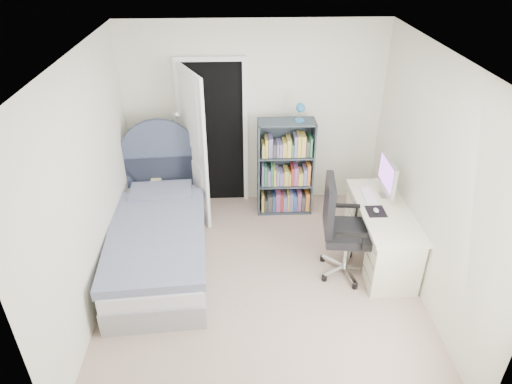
{
  "coord_description": "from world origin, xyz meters",
  "views": [
    {
      "loc": [
        -0.23,
        -3.92,
        3.48
      ],
      "look_at": [
        -0.04,
        0.31,
        0.97
      ],
      "focal_mm": 32.0,
      "sensor_mm": 36.0,
      "label": 1
    }
  ],
  "objects_px": {
    "nightstand": "(160,194)",
    "floor_lamp": "(179,171)",
    "bookcase": "(286,172)",
    "office_chair": "(341,224)",
    "bed": "(159,236)",
    "desk": "(381,231)"
  },
  "relations": [
    {
      "from": "nightstand",
      "to": "floor_lamp",
      "type": "height_order",
      "value": "floor_lamp"
    },
    {
      "from": "floor_lamp",
      "to": "bookcase",
      "type": "height_order",
      "value": "bookcase"
    },
    {
      "from": "bookcase",
      "to": "floor_lamp",
      "type": "bearing_deg",
      "value": 176.91
    },
    {
      "from": "nightstand",
      "to": "bookcase",
      "type": "distance_m",
      "value": 1.71
    },
    {
      "from": "floor_lamp",
      "to": "office_chair",
      "type": "bearing_deg",
      "value": -36.9
    },
    {
      "from": "floor_lamp",
      "to": "bookcase",
      "type": "bearing_deg",
      "value": -3.09
    },
    {
      "from": "floor_lamp",
      "to": "office_chair",
      "type": "relative_size",
      "value": 1.22
    },
    {
      "from": "bed",
      "to": "office_chair",
      "type": "bearing_deg",
      "value": -9.38
    },
    {
      "from": "bed",
      "to": "floor_lamp",
      "type": "height_order",
      "value": "floor_lamp"
    },
    {
      "from": "floor_lamp",
      "to": "bed",
      "type": "bearing_deg",
      "value": -97.86
    },
    {
      "from": "nightstand",
      "to": "bed",
      "type": "bearing_deg",
      "value": -82.83
    },
    {
      "from": "bed",
      "to": "nightstand",
      "type": "relative_size",
      "value": 4.05
    },
    {
      "from": "desk",
      "to": "office_chair",
      "type": "height_order",
      "value": "office_chair"
    },
    {
      "from": "floor_lamp",
      "to": "office_chair",
      "type": "xyz_separation_m",
      "value": [
        1.89,
        -1.42,
        0.06
      ]
    },
    {
      "from": "nightstand",
      "to": "desk",
      "type": "height_order",
      "value": "desk"
    },
    {
      "from": "floor_lamp",
      "to": "bookcase",
      "type": "xyz_separation_m",
      "value": [
        1.43,
        -0.08,
        0.0
      ]
    },
    {
      "from": "desk",
      "to": "bed",
      "type": "bearing_deg",
      "value": 177.76
    },
    {
      "from": "nightstand",
      "to": "floor_lamp",
      "type": "xyz_separation_m",
      "value": [
        0.26,
        0.22,
        0.22
      ]
    },
    {
      "from": "desk",
      "to": "office_chair",
      "type": "relative_size",
      "value": 1.19
    },
    {
      "from": "nightstand",
      "to": "floor_lamp",
      "type": "relative_size",
      "value": 0.39
    },
    {
      "from": "bookcase",
      "to": "desk",
      "type": "relative_size",
      "value": 1.1
    },
    {
      "from": "floor_lamp",
      "to": "nightstand",
      "type": "bearing_deg",
      "value": -139.72
    }
  ]
}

